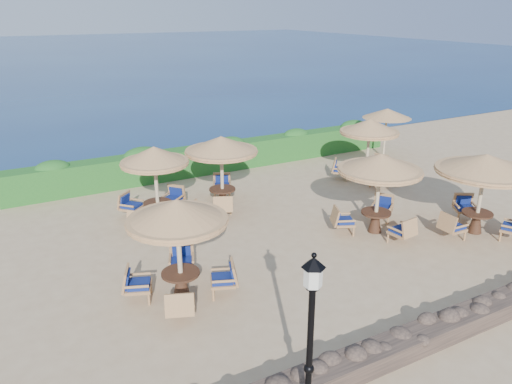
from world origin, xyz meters
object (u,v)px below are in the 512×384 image
extra_parasol (387,113)px  cafe_set_0 (178,235)px  lamp_post (310,351)px  cafe_set_1 (379,177)px  cafe_set_4 (221,155)px  cafe_set_5 (369,139)px  cafe_set_3 (156,176)px  cafe_set_2 (484,175)px

extra_parasol → cafe_set_0: bearing=-151.6°
lamp_post → cafe_set_1: (6.46, 5.61, 0.33)m
cafe_set_1 → cafe_set_4: size_ratio=0.97×
cafe_set_0 → cafe_set_1: (6.93, 0.67, 0.15)m
cafe_set_5 → extra_parasol: bearing=37.0°
cafe_set_0 → cafe_set_5: same height
extra_parasol → cafe_set_3: cafe_set_3 is taller
extra_parasol → lamp_post: bearing=-136.4°
cafe_set_1 → cafe_set_2: (2.83, -1.60, 0.08)m
cafe_set_3 → cafe_set_5: size_ratio=0.97×
lamp_post → cafe_set_4: (3.03, 9.98, 0.42)m
cafe_set_0 → cafe_set_3: same height
cafe_set_5 → lamp_post: bearing=-134.5°
lamp_post → extra_parasol: lamp_post is taller
cafe_set_4 → cafe_set_5: size_ratio=1.04×
cafe_set_0 → cafe_set_1: same height
cafe_set_2 → cafe_set_4: (-6.26, 5.98, 0.01)m
extra_parasol → cafe_set_1: 8.87m
cafe_set_4 → cafe_set_1: bearing=-51.9°
extra_parasol → cafe_set_4: cafe_set_4 is taller
lamp_post → cafe_set_0: bearing=95.4°
lamp_post → cafe_set_1: bearing=40.9°
cafe_set_2 → cafe_set_3: (-8.76, 5.79, -0.31)m
cafe_set_1 → cafe_set_2: same height
lamp_post → cafe_set_5: lamp_post is taller
cafe_set_0 → cafe_set_5: size_ratio=1.05×
cafe_set_3 → cafe_set_4: bearing=4.2°
cafe_set_1 → cafe_set_3: (-5.93, 4.19, -0.22)m
cafe_set_1 → cafe_set_4: bearing=128.1°
cafe_set_2 → cafe_set_4: bearing=136.3°
cafe_set_3 → cafe_set_4: size_ratio=0.93×
cafe_set_1 → cafe_set_0: bearing=-174.5°
cafe_set_0 → cafe_set_2: 9.81m
lamp_post → cafe_set_0: lamp_post is taller
cafe_set_4 → cafe_set_3: bearing=-175.8°
cafe_set_2 → cafe_set_4: size_ratio=1.07×
extra_parasol → cafe_set_2: bearing=-112.5°
cafe_set_4 → cafe_set_5: bearing=-2.4°
lamp_post → extra_parasol: size_ratio=1.38×
lamp_post → cafe_set_4: lamp_post is taller
extra_parasol → cafe_set_1: size_ratio=0.87×
cafe_set_4 → extra_parasol: bearing=11.9°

